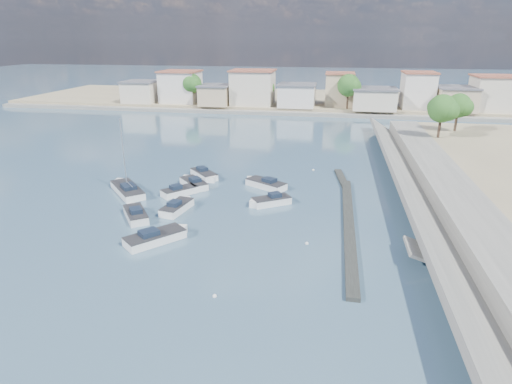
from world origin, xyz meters
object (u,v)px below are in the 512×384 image
motorboat_a (135,214)px  motorboat_g (205,175)px  motorboat_c (264,184)px  motorboat_d (269,201)px  motorboat_f (193,183)px  motorboat_e (178,207)px  sailboat (127,189)px  motorboat_h (158,237)px  motorboat_b (181,191)px

motorboat_a → motorboat_g: (3.19, 13.78, 0.00)m
motorboat_c → motorboat_d: bearing=-75.6°
motorboat_f → motorboat_g: bearing=81.9°
motorboat_d → motorboat_f: same height
motorboat_e → sailboat: sailboat is taller
motorboat_e → motorboat_d: bearing=19.6°
motorboat_c → motorboat_d: (1.48, -5.74, -0.00)m
motorboat_d → sailboat: 17.14m
motorboat_c → motorboat_h: bearing=-113.5°
motorboat_a → motorboat_f: bearing=75.4°
motorboat_b → sailboat: bearing=-175.2°
motorboat_g → motorboat_e: bearing=-87.9°
motorboat_f → motorboat_g: same height
motorboat_a → motorboat_h: (4.32, -4.61, -0.00)m
motorboat_b → motorboat_e: (1.34, -4.72, 0.00)m
motorboat_c → motorboat_h: (-7.06, -16.24, -0.00)m
sailboat → motorboat_g: bearing=43.2°
motorboat_c → sailboat: sailboat is taller
motorboat_e → motorboat_c: bearing=49.3°
motorboat_e → sailboat: 8.90m
motorboat_f → motorboat_h: same height
motorboat_c → motorboat_g: bearing=165.4°
motorboat_b → motorboat_d: 10.69m
motorboat_e → motorboat_g: size_ratio=1.08×
motorboat_b → sailboat: size_ratio=0.46×
motorboat_b → motorboat_h: (2.06, -11.93, 0.00)m
motorboat_f → motorboat_g: (0.48, 3.41, 0.00)m
motorboat_a → motorboat_f: same height
motorboat_d → motorboat_g: (-9.67, 7.88, 0.00)m
motorboat_a → motorboat_d: same height
motorboat_a → motorboat_h: bearing=-46.8°
motorboat_h → sailboat: (-8.58, 11.38, 0.03)m
motorboat_c → motorboat_h: size_ratio=1.00×
motorboat_f → motorboat_h: 15.06m
motorboat_a → motorboat_d: (12.86, 5.90, -0.00)m
motorboat_a → motorboat_g: bearing=77.0°
motorboat_e → motorboat_h: (0.72, -7.21, 0.00)m
motorboat_g → sailboat: 10.22m
motorboat_c → motorboat_h: same height
motorboat_a → motorboat_g: size_ratio=1.01×
motorboat_g → motorboat_a: bearing=-103.0°
motorboat_b → motorboat_d: size_ratio=0.94×
motorboat_a → sailboat: 8.01m
motorboat_c → motorboat_e: (-7.78, -9.04, -0.00)m
motorboat_b → motorboat_c: bearing=25.3°
motorboat_a → motorboat_c: (11.38, 11.64, 0.00)m
motorboat_d → motorboat_f: (-10.16, 4.47, 0.00)m
motorboat_f → sailboat: size_ratio=0.51×
motorboat_b → motorboat_f: size_ratio=0.91×
motorboat_a → motorboat_b: size_ratio=1.13×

